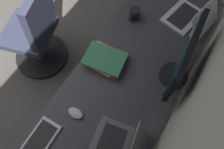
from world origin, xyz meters
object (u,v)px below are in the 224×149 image
Objects in this scene: monitor_primary at (183,59)px; laptop_leftmost at (191,17)px; coffee_mug at (134,14)px; office_chair at (36,34)px; mouse_spare at (76,113)px; book_stack_near at (105,59)px.

monitor_primary is 1.29× the size of laptop_leftmost.
office_chair is at bearing -60.65° from coffee_mug.
monitor_primary reaches higher than coffee_mug.
laptop_leftmost reaches higher than coffee_mug.
book_stack_near is (-0.42, -0.04, 0.02)m from mouse_spare.
office_chair is at bearing -84.11° from monitor_primary.
laptop_leftmost reaches higher than mouse_spare.
monitor_primary is at bearing 57.83° from coffee_mug.
book_stack_near reaches higher than mouse_spare.
mouse_spare is (0.57, -0.41, -0.22)m from monitor_primary.
coffee_mug reaches higher than book_stack_near.
monitor_primary is 4.04× the size of coffee_mug.
monitor_primary reaches higher than laptop_leftmost.
laptop_leftmost is 0.40× the size of office_chair.
laptop_leftmost is 1.12m from mouse_spare.
office_chair is at bearing -61.57° from laptop_leftmost.
mouse_spare is at bearing 5.65° from book_stack_near.
coffee_mug is at bearing -122.17° from monitor_primary.
office_chair reaches higher than book_stack_near.
book_stack_near is 0.45m from coffee_mug.
coffee_mug is 0.93m from office_chair.
book_stack_near is (0.65, -0.37, -0.02)m from laptop_leftmost.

